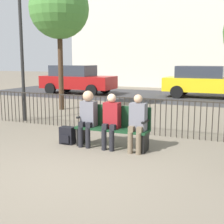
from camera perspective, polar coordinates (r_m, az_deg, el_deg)
ground_plane at (r=5.38m, az=-7.87°, el=-11.38°), size 80.00×80.00×0.00m
park_bench at (r=6.85m, az=0.26°, el=-2.45°), size 1.63×0.45×0.92m
seated_person_0 at (r=6.94m, az=-4.46°, el=-0.51°), size 0.34×0.39×1.24m
seated_person_1 at (r=6.70m, az=-0.17°, el=-1.19°), size 0.34×0.39×1.20m
seated_person_2 at (r=6.49m, az=4.66°, el=-1.56°), size 0.34×0.39×1.21m
backpack at (r=7.25m, az=-8.18°, el=-4.28°), size 0.33×0.25×0.40m
fence_railing at (r=8.15m, az=4.12°, el=-0.07°), size 9.01×0.03×0.95m
tree_1 at (r=12.38m, az=-9.65°, el=18.06°), size 2.24×2.24×4.93m
lamp_post at (r=10.18m, az=-16.30°, el=13.42°), size 0.28×0.28×4.11m
street_surface at (r=16.60m, az=14.22°, el=2.59°), size 24.00×6.00×0.01m
parked_car_1 at (r=16.70m, az=16.52°, el=5.42°), size 4.20×1.94×1.62m
parked_car_2 at (r=17.99m, az=-6.48°, el=6.01°), size 4.20×1.94×1.62m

